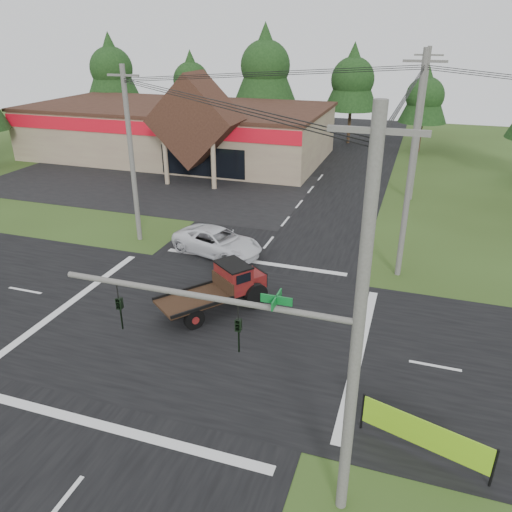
% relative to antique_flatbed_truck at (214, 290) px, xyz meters
% --- Properties ---
extents(ground, '(120.00, 120.00, 0.00)m').
position_rel_antique_flatbed_truck_xyz_m(ground, '(-0.02, -1.26, -1.11)').
color(ground, '#2D4117').
rests_on(ground, ground).
extents(road_ns, '(12.00, 120.00, 0.02)m').
position_rel_antique_flatbed_truck_xyz_m(road_ns, '(-0.02, -1.26, -1.10)').
color(road_ns, black).
rests_on(road_ns, ground).
extents(road_ew, '(120.00, 12.00, 0.02)m').
position_rel_antique_flatbed_truck_xyz_m(road_ew, '(-0.02, -1.26, -1.10)').
color(road_ew, black).
rests_on(road_ew, ground).
extents(parking_apron, '(28.00, 14.00, 0.02)m').
position_rel_antique_flatbed_truck_xyz_m(parking_apron, '(-14.02, 17.74, -1.09)').
color(parking_apron, black).
rests_on(parking_apron, ground).
extents(cvs_building, '(30.40, 18.20, 9.19)m').
position_rel_antique_flatbed_truck_xyz_m(cvs_building, '(-15.72, 28.31, 1.67)').
color(cvs_building, gray).
rests_on(cvs_building, ground).
extents(traffic_signal_mast, '(8.12, 0.24, 7.00)m').
position_rel_antique_flatbed_truck_xyz_m(traffic_signal_mast, '(5.80, -8.76, 3.32)').
color(traffic_signal_mast, '#595651').
rests_on(traffic_signal_mast, ground).
extents(utility_pole_nr, '(2.00, 0.30, 11.00)m').
position_rel_antique_flatbed_truck_xyz_m(utility_pole_nr, '(7.48, -8.76, 4.53)').
color(utility_pole_nr, '#595651').
rests_on(utility_pole_nr, ground).
extents(utility_pole_nw, '(2.00, 0.30, 10.50)m').
position_rel_antique_flatbed_truck_xyz_m(utility_pole_nw, '(-8.02, 6.74, 4.28)').
color(utility_pole_nw, '#595651').
rests_on(utility_pole_nw, ground).
extents(utility_pole_ne, '(2.00, 0.30, 11.50)m').
position_rel_antique_flatbed_truck_xyz_m(utility_pole_ne, '(7.98, 6.74, 4.78)').
color(utility_pole_ne, '#595651').
rests_on(utility_pole_ne, ground).
extents(utility_pole_n, '(2.00, 0.30, 11.20)m').
position_rel_antique_flatbed_truck_xyz_m(utility_pole_n, '(7.98, 20.74, 4.63)').
color(utility_pole_n, '#595651').
rests_on(utility_pole_n, ground).
extents(tree_row_a, '(6.72, 6.72, 12.12)m').
position_rel_antique_flatbed_truck_xyz_m(tree_row_a, '(-30.02, 38.74, 6.94)').
color(tree_row_a, '#332316').
rests_on(tree_row_a, ground).
extents(tree_row_b, '(5.60, 5.60, 10.10)m').
position_rel_antique_flatbed_truck_xyz_m(tree_row_b, '(-20.02, 40.74, 5.59)').
color(tree_row_b, '#332316').
rests_on(tree_row_b, ground).
extents(tree_row_c, '(7.28, 7.28, 13.13)m').
position_rel_antique_flatbed_truck_xyz_m(tree_row_c, '(-10.02, 39.74, 7.61)').
color(tree_row_c, '#332316').
rests_on(tree_row_c, ground).
extents(tree_row_d, '(6.16, 6.16, 11.11)m').
position_rel_antique_flatbed_truck_xyz_m(tree_row_d, '(-0.02, 40.74, 6.27)').
color(tree_row_d, '#332316').
rests_on(tree_row_d, ground).
extents(tree_row_e, '(5.04, 5.04, 9.09)m').
position_rel_antique_flatbed_truck_xyz_m(tree_row_e, '(7.98, 38.74, 4.92)').
color(tree_row_e, '#332316').
rests_on(tree_row_e, ground).
extents(antique_flatbed_truck, '(4.84, 5.44, 2.22)m').
position_rel_antique_flatbed_truck_xyz_m(antique_flatbed_truck, '(0.00, 0.00, 0.00)').
color(antique_flatbed_truck, '#580C15').
rests_on(antique_flatbed_truck, ground).
extents(roadside_banner, '(4.02, 1.32, 1.42)m').
position_rel_antique_flatbed_truck_xyz_m(roadside_banner, '(9.57, -6.18, -0.40)').
color(roadside_banner, '#79B818').
rests_on(roadside_banner, ground).
extents(white_pickup, '(6.00, 3.95, 1.53)m').
position_rel_antique_flatbed_truck_xyz_m(white_pickup, '(-2.41, 6.21, -0.34)').
color(white_pickup, white).
rests_on(white_pickup, ground).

